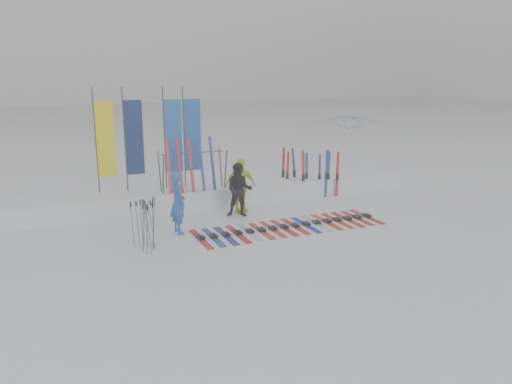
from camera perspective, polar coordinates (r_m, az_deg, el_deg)
name	(u,v)px	position (r m, az deg, el deg)	size (l,w,h in m)	color
ground	(274,245)	(12.57, 2.07, -6.10)	(120.00, 120.00, 0.00)	white
snow_bank	(215,194)	(16.58, -4.76, -0.19)	(14.00, 1.60, 0.60)	white
person_blue	(178,203)	(13.43, -8.93, -1.21)	(0.61, 0.40, 1.68)	blue
person_black	(239,190)	(14.83, -1.92, 0.22)	(0.78, 0.61, 1.61)	black
person_yellow	(240,185)	(15.31, -1.81, 0.75)	(0.98, 0.41, 1.67)	yellow
tent_canopy	(349,148)	(19.62, 10.60, 4.93)	(2.97, 3.03, 2.73)	white
ski_row	(290,226)	(13.98, 3.87, -3.92)	(5.34, 1.69, 0.07)	red
pole_cluster	(146,225)	(12.43, -12.45, -3.69)	(0.63, 0.72, 1.26)	#595B60
feather_flags	(151,137)	(15.99, -11.88, 6.15)	(3.29, 0.16, 3.20)	#383A3F
ski_rack	(193,165)	(15.74, -7.23, 3.05)	(2.04, 0.80, 1.23)	#383A3F
upright_skis	(313,174)	(17.44, 6.48, 2.11)	(1.64, 1.11, 1.66)	navy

